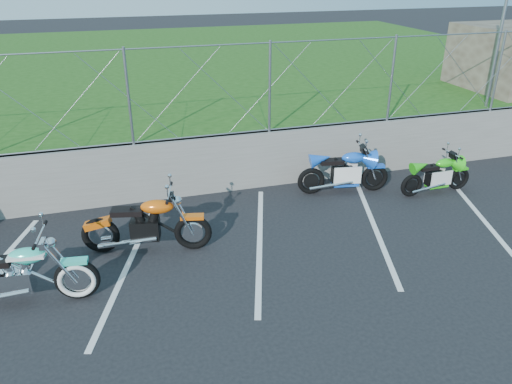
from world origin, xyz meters
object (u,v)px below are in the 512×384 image
object	(u,v)px
cruiser_turquoise	(19,277)
sportbike_blue	(345,173)
naked_orange	(148,226)
sportbike_green	(437,176)

from	to	relation	value
cruiser_turquoise	sportbike_blue	xyz separation A→B (m)	(6.52, 2.30, -0.01)
naked_orange	sportbike_green	size ratio (longest dim) A/B	1.29
naked_orange	cruiser_turquoise	bearing A→B (deg)	-140.05
sportbike_blue	cruiser_turquoise	bearing A→B (deg)	-150.62
sportbike_green	sportbike_blue	bearing A→B (deg)	161.28
naked_orange	sportbike_green	bearing A→B (deg)	18.97
naked_orange	sportbike_blue	world-z (taller)	naked_orange
naked_orange	sportbike_green	world-z (taller)	naked_orange
sportbike_green	sportbike_blue	size ratio (longest dim) A/B	0.86
cruiser_turquoise	naked_orange	xyz separation A→B (m)	(2.02, 1.01, 0.02)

